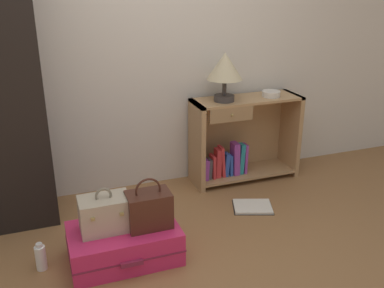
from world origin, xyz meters
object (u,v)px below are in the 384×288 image
at_px(open_book_on_floor, 253,207).
at_px(table_lamp, 225,68).
at_px(bowl, 271,94).
at_px(bookshelf, 241,140).
at_px(bottle, 41,257).
at_px(train_case, 105,214).
at_px(handbag, 149,209).
at_px(suitcase_large, 124,243).

bearing_deg(open_book_on_floor, table_lamp, 94.87).
bearing_deg(bowl, bookshelf, 169.57).
bearing_deg(bowl, bottle, -159.71).
height_order(bottle, open_book_on_floor, bottle).
bearing_deg(train_case, handbag, -11.44).
distance_m(handbag, bottle, 0.74).
height_order(table_lamp, bottle, table_lamp).
xyz_separation_m(bookshelf, train_case, (-1.35, -0.84, -0.03)).
xyz_separation_m(suitcase_large, train_case, (-0.10, 0.03, 0.23)).
distance_m(bowl, train_case, 1.84).
height_order(table_lamp, open_book_on_floor, table_lamp).
bearing_deg(train_case, bowl, 26.17).
bearing_deg(open_book_on_floor, bottle, -171.58).
relative_size(table_lamp, bottle, 2.18).
relative_size(table_lamp, suitcase_large, 0.58).
xyz_separation_m(bowl, train_case, (-1.61, -0.79, -0.44)).
distance_m(bowl, open_book_on_floor, 1.01).
bearing_deg(bottle, table_lamp, 25.55).
relative_size(table_lamp, bowl, 2.56).
height_order(bowl, bottle, bowl).
bearing_deg(bookshelf, bowl, -10.43).
height_order(table_lamp, suitcase_large, table_lamp).
height_order(bowl, suitcase_large, bowl).
bearing_deg(train_case, bottle, 174.10).
xyz_separation_m(suitcase_large, handbag, (0.17, -0.03, 0.24)).
bearing_deg(bowl, train_case, -153.83).
xyz_separation_m(bowl, bottle, (-2.02, -0.75, -0.69)).
distance_m(table_lamp, bottle, 1.99).
relative_size(handbag, bottle, 1.82).
distance_m(table_lamp, bowl, 0.51).
bearing_deg(table_lamp, handbag, -136.33).
relative_size(bookshelf, bottle, 5.17).
xyz_separation_m(table_lamp, bowl, (0.44, -0.01, -0.25)).
relative_size(handbag, open_book_on_floor, 0.90).
height_order(train_case, handbag, handbag).
height_order(bookshelf, handbag, bookshelf).
height_order(bowl, handbag, bowl).
distance_m(suitcase_large, train_case, 0.25).
bearing_deg(bookshelf, bottle, -155.82).
distance_m(bookshelf, train_case, 1.59).
relative_size(train_case, bottle, 1.70).
distance_m(table_lamp, suitcase_large, 1.62).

